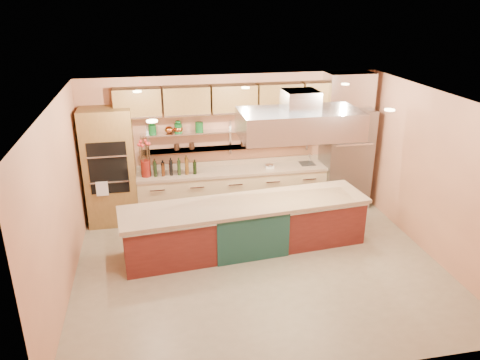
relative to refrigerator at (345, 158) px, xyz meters
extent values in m
cube|color=gray|center=(-2.35, -2.14, -1.06)|extent=(6.00, 5.00, 0.02)
cube|color=black|center=(-2.35, -2.14, 1.75)|extent=(6.00, 5.00, 0.02)
cube|color=tan|center=(-2.35, 0.36, 0.35)|extent=(6.00, 0.04, 2.80)
cube|color=tan|center=(-2.35, -4.64, 0.35)|extent=(6.00, 0.04, 2.80)
cube|color=tan|center=(-5.35, -2.14, 0.35)|extent=(0.04, 5.00, 2.80)
cube|color=tan|center=(0.65, -2.14, 0.35)|extent=(0.04, 5.00, 2.80)
cube|color=brown|center=(-4.80, 0.04, 0.10)|extent=(0.95, 0.64, 2.30)
cube|color=gray|center=(0.00, 0.00, 0.00)|extent=(0.95, 0.72, 2.10)
cube|color=tan|center=(-2.40, 0.06, -0.58)|extent=(3.84, 0.64, 0.93)
cube|color=silver|center=(-2.40, 0.23, 0.30)|extent=(3.60, 0.26, 0.03)
cube|color=silver|center=(-2.40, 0.23, 0.65)|extent=(3.60, 0.26, 0.03)
cube|color=brown|center=(-2.35, 0.18, 1.30)|extent=(4.60, 0.36, 0.55)
cube|color=silver|center=(-1.55, -1.50, 1.20)|extent=(2.00, 1.00, 0.45)
cube|color=#FFE5A5|center=(-2.35, -1.94, 1.72)|extent=(4.00, 2.80, 0.02)
cube|color=maroon|center=(-2.45, -1.50, -0.61)|extent=(4.30, 1.31, 0.88)
cylinder|color=maroon|center=(-4.13, 0.01, 0.04)|extent=(0.22, 0.22, 0.33)
cube|color=black|center=(-3.57, 0.01, 0.02)|extent=(0.93, 0.49, 0.29)
cube|color=silver|center=(-1.65, 0.01, -0.07)|extent=(0.18, 0.14, 0.10)
cylinder|color=white|center=(-0.75, 0.11, -0.01)|extent=(0.04, 0.04, 0.22)
ellipsoid|color=#C9632E|center=(-3.63, 0.23, 0.73)|extent=(0.20, 0.20, 0.14)
cylinder|color=#104B1C|center=(-3.04, 0.23, 0.76)|extent=(0.20, 0.20, 0.19)
camera|label=1|loc=(-3.96, -8.72, 3.17)|focal=35.00mm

